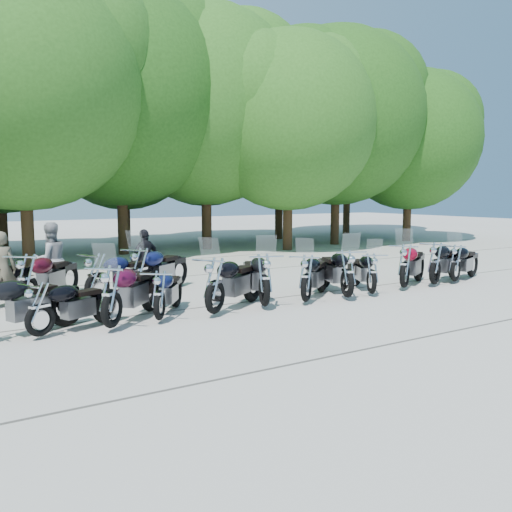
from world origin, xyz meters
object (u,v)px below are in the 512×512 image
motorcycle_1 (40,307)px  rider_2 (145,259)px  motorcycle_7 (347,272)px  motorcycle_9 (405,264)px  motorcycle_3 (159,294)px  motorcycle_10 (435,262)px  motorcycle_4 (215,284)px  rider_1 (50,260)px  motorcycle_13 (27,279)px  motorcycle_15 (140,270)px  motorcycle_11 (456,262)px  rider_0 (2,269)px  motorcycle_14 (97,276)px  motorcycle_5 (264,278)px  motorcycle_8 (372,272)px  motorcycle_2 (111,294)px  motorcycle_6 (306,277)px

motorcycle_1 → rider_2: rider_2 is taller
motorcycle_7 → motorcycle_9: motorcycle_9 is taller
motorcycle_3 → motorcycle_10: (8.16, -0.09, 0.11)m
motorcycle_4 → rider_1: bearing=-2.1°
motorcycle_1 → motorcycle_7: 7.08m
motorcycle_13 → motorcycle_15: motorcycle_13 is taller
motorcycle_3 → motorcycle_7: motorcycle_7 is taller
motorcycle_11 → rider_0: bearing=53.1°
rider_1 → motorcycle_14: bearing=104.6°
rider_1 → motorcycle_4: bearing=109.4°
motorcycle_10 → motorcycle_9: bearing=65.0°
motorcycle_4 → rider_2: rider_2 is taller
motorcycle_5 → motorcycle_10: (5.66, -0.06, -0.01)m
motorcycle_5 → motorcycle_14: size_ratio=1.04×
motorcycle_9 → motorcycle_15: bearing=37.7°
motorcycle_10 → motorcycle_13: motorcycle_13 is taller
motorcycle_15 → motorcycle_3: bearing=132.1°
motorcycle_3 → motorcycle_8: motorcycle_8 is taller
motorcycle_1 → motorcycle_4: 3.49m
motorcycle_3 → motorcycle_15: bearing=-66.1°
motorcycle_10 → motorcycle_14: bearing=51.4°
motorcycle_4 → motorcycle_5: bearing=-118.7°
motorcycle_2 → motorcycle_7: motorcycle_2 is taller
motorcycle_15 → rider_2: rider_2 is taller
rider_2 → motorcycle_4: bearing=69.5°
motorcycle_10 → motorcycle_15: size_ratio=0.99×
motorcycle_5 → motorcycle_6: size_ratio=1.07×
motorcycle_8 → motorcycle_9: 1.36m
motorcycle_3 → motorcycle_5: bearing=-144.5°
motorcycle_14 → motorcycle_9: bearing=-130.5°
rider_2 → motorcycle_7: bearing=109.9°
motorcycle_5 → motorcycle_13: motorcycle_13 is taller
motorcycle_3 → motorcycle_15: 2.73m
motorcycle_15 → motorcycle_10: bearing=-145.7°
motorcycle_4 → motorcycle_9: bearing=-121.7°
motorcycle_1 → rider_1: bearing=-36.6°
motorcycle_2 → motorcycle_13: size_ratio=0.99×
motorcycle_3 → rider_1: 4.26m
motorcycle_3 → rider_2: size_ratio=1.30×
motorcycle_4 → rider_0: (-3.66, 3.55, 0.16)m
motorcycle_11 → motorcycle_14: size_ratio=0.94×
motorcycle_3 → motorcycle_6: 3.63m
motorcycle_4 → rider_1: rider_1 is taller
motorcycle_3 → rider_1: rider_1 is taller
motorcycle_2 → motorcycle_6: (4.65, 0.04, -0.05)m
motorcycle_5 → rider_0: bearing=-14.2°
motorcycle_9 → motorcycle_8: bearing=66.1°
motorcycle_2 → motorcycle_15: size_ratio=1.00×
motorcycle_5 → motorcycle_7: 2.30m
motorcycle_7 → motorcycle_11: (4.30, 0.18, -0.06)m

